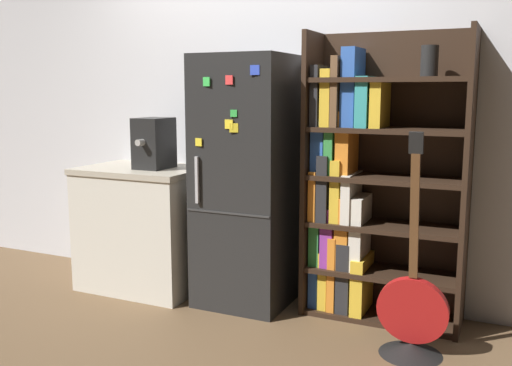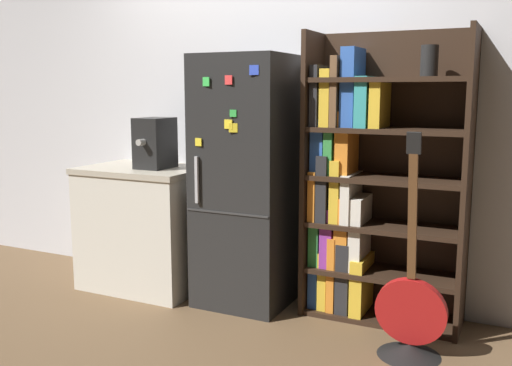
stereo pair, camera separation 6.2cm
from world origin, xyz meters
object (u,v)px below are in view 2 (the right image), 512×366
Objects in this scene: bookshelf at (363,188)px; guitar at (410,326)px; espresso_machine at (155,143)px; refrigerator at (247,182)px.

bookshelf is 0.91m from guitar.
guitar is (0.41, -0.48, -0.65)m from bookshelf.
refrigerator is at bearing 3.81° from espresso_machine.
bookshelf is 5.04× the size of espresso_machine.
guitar is at bearing -49.72° from bookshelf.
refrigerator is 1.39m from guitar.
espresso_machine is (-0.70, -0.05, 0.24)m from refrigerator.
bookshelf is 1.49m from espresso_machine.
refrigerator is 0.77m from bookshelf.
bookshelf is (0.76, 0.12, -0.00)m from refrigerator.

